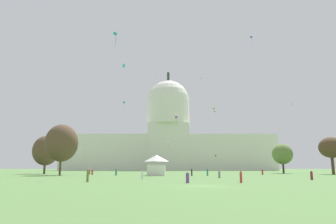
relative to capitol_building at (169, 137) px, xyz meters
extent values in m
plane|color=#567F42|center=(3.81, -172.74, -22.24)|extent=(800.00, 800.00, 0.00)
cube|color=silver|center=(-35.51, 0.00, -10.39)|extent=(71.02, 21.01, 23.71)
cube|color=silver|center=(35.51, 0.00, -10.39)|extent=(71.02, 21.01, 23.71)
cube|color=silver|center=(0.00, 0.00, -6.69)|extent=(26.83, 23.12, 31.10)
cylinder|color=silver|center=(0.00, 0.00, 17.03)|extent=(29.13, 29.13, 16.33)
sphere|color=silver|center=(0.00, 0.00, 25.19)|extent=(29.20, 29.20, 29.20)
cylinder|color=#2D3833|center=(0.00, 0.00, 43.00)|extent=(1.80, 1.80, 6.42)
cube|color=white|center=(-3.12, -128.53, -20.92)|extent=(4.52, 6.38, 2.65)
pyramid|color=white|center=(-3.12, -128.53, -17.88)|extent=(4.74, 6.69, 1.71)
cylinder|color=brown|center=(-39.91, -108.37, -19.96)|extent=(0.65, 0.65, 4.57)
ellipsoid|color=brown|center=(-39.91, -108.37, -14.81)|extent=(9.52, 8.89, 9.57)
cylinder|color=#4C3823|center=(49.46, -114.80, -19.18)|extent=(0.86, 0.86, 6.14)
ellipsoid|color=#4C3823|center=(49.46, -114.80, -14.22)|extent=(7.85, 7.99, 6.30)
cylinder|color=#42301E|center=(39.95, -100.22, -19.98)|extent=(0.64, 0.64, 4.52)
ellipsoid|color=olive|center=(39.95, -100.22, -15.58)|extent=(8.49, 8.88, 7.14)
cylinder|color=brown|center=(-28.55, -126.54, -19.49)|extent=(0.53, 0.53, 5.50)
ellipsoid|color=brown|center=(-28.55, -126.54, -13.78)|extent=(10.52, 10.12, 9.89)
cylinder|color=black|center=(-6.18, -116.73, -21.51)|extent=(0.47, 0.47, 1.46)
sphere|color=#A37556|center=(-6.18, -116.73, -20.67)|extent=(0.25, 0.25, 0.24)
cylinder|color=olive|center=(-11.57, -163.73, -21.47)|extent=(0.35, 0.35, 1.54)
sphere|color=brown|center=(-11.57, -163.73, -20.58)|extent=(0.27, 0.27, 0.25)
cylinder|color=black|center=(5.63, -131.94, -21.48)|extent=(0.44, 0.44, 1.52)
sphere|color=brown|center=(5.63, -131.94, -20.61)|extent=(0.31, 0.31, 0.24)
cylinder|color=maroon|center=(23.85, -155.75, -21.57)|extent=(0.54, 0.54, 1.34)
sphere|color=beige|center=(23.85, -155.75, -20.79)|extent=(0.31, 0.31, 0.23)
cylinder|color=olive|center=(-23.40, -116.01, -21.55)|extent=(0.45, 0.45, 1.39)
sphere|color=beige|center=(-23.40, -116.01, -20.73)|extent=(0.29, 0.29, 0.24)
cylinder|color=gray|center=(9.89, -146.83, -21.60)|extent=(0.52, 0.52, 1.30)
sphere|color=tan|center=(9.89, -146.83, -20.82)|extent=(0.31, 0.31, 0.25)
cylinder|color=#1E757A|center=(9.60, -130.90, -21.50)|extent=(0.47, 0.47, 1.48)
sphere|color=brown|center=(9.60, -130.90, -20.64)|extent=(0.31, 0.31, 0.25)
cylinder|color=#1E757A|center=(-13.60, -127.66, -21.49)|extent=(0.60, 0.60, 1.50)
sphere|color=#A37556|center=(-13.60, -127.66, -20.64)|extent=(0.31, 0.31, 0.22)
cylinder|color=#703D93|center=(2.42, -166.26, -21.61)|extent=(0.63, 0.63, 1.27)
sphere|color=tan|center=(2.42, -166.26, -20.86)|extent=(0.32, 0.32, 0.23)
cylinder|color=silver|center=(-4.86, -151.39, -21.62)|extent=(0.52, 0.52, 1.24)
sphere|color=beige|center=(-4.86, -151.39, -20.89)|extent=(0.33, 0.33, 0.23)
cylinder|color=red|center=(-21.64, -119.99, -21.56)|extent=(0.65, 0.65, 1.37)
sphere|color=beige|center=(-21.64, -119.99, -20.75)|extent=(0.35, 0.35, 0.25)
cylinder|color=red|center=(26.43, -120.41, -21.51)|extent=(0.64, 0.64, 1.46)
sphere|color=tan|center=(26.43, -120.41, -20.67)|extent=(0.31, 0.31, 0.23)
cylinder|color=red|center=(9.72, -165.50, -21.55)|extent=(0.47, 0.47, 1.38)
sphere|color=#A37556|center=(9.72, -165.50, -20.74)|extent=(0.35, 0.35, 0.25)
cube|color=green|center=(25.50, -43.32, 9.80)|extent=(0.77, 0.70, 0.54)
cube|color=green|center=(25.50, -43.32, 10.17)|extent=(0.77, 0.70, 0.54)
pyramid|color=yellow|center=(3.38, -69.66, 3.72)|extent=(1.19, 0.79, 0.31)
cylinder|color=yellow|center=(3.40, -69.35, 2.17)|extent=(0.23, 0.32, 2.17)
cube|color=teal|center=(-14.39, -131.14, 15.17)|extent=(0.87, 0.75, 1.01)
cylinder|color=teal|center=(-14.27, -131.14, 13.01)|extent=(0.11, 0.53, 3.38)
cube|color=orange|center=(-5.30, -91.54, 16.59)|extent=(0.12, 0.86, 0.98)
cylinder|color=yellow|center=(-5.38, -91.54, 15.43)|extent=(0.22, 0.11, 1.34)
cube|color=gold|center=(-35.70, -77.71, -13.60)|extent=(0.76, 0.77, 1.02)
cylinder|color=green|center=(-35.66, -77.71, -15.38)|extent=(0.38, 0.35, 2.49)
cube|color=blue|center=(36.02, -83.60, 35.39)|extent=(0.95, 0.97, 0.51)
cube|color=blue|center=(36.02, -83.60, 35.80)|extent=(0.95, 0.97, 0.51)
cylinder|color=#33BCDB|center=(36.00, -83.60, 33.77)|extent=(0.31, 0.18, 2.95)
cube|color=#33BCDB|center=(-13.64, -119.43, 10.20)|extent=(0.80, 1.07, 1.12)
pyramid|color=#D1339E|center=(-17.05, -114.85, 22.09)|extent=(1.44, 1.53, 0.30)
cylinder|color=#D1339E|center=(-17.20, -114.62, 20.23)|extent=(0.32, 0.35, 2.53)
cube|color=#8CD133|center=(28.35, -21.81, 15.63)|extent=(1.31, 1.30, 0.44)
cube|color=#8CD133|center=(28.35, -21.81, 16.12)|extent=(1.31, 1.30, 0.44)
cylinder|color=#8CD133|center=(28.34, -21.81, 14.64)|extent=(0.27, 0.13, 1.55)
cube|color=red|center=(38.80, -114.09, -0.62)|extent=(0.63, 0.66, 0.95)
cube|color=white|center=(-0.21, -72.70, -8.92)|extent=(0.82, 0.89, 0.96)
cylinder|color=green|center=(-0.02, -72.70, -10.69)|extent=(0.08, 0.07, 2.60)
cube|color=purple|center=(3.40, -76.66, 1.17)|extent=(1.24, 1.28, 0.67)
cube|color=purple|center=(3.40, -76.66, 1.78)|extent=(1.24, 1.28, 0.67)
cylinder|color=purple|center=(3.35, -76.66, -0.73)|extent=(0.12, 0.19, 3.40)
cube|color=black|center=(26.26, -37.22, -13.90)|extent=(0.81, 0.77, 0.49)
cube|color=black|center=(26.26, -37.22, -13.47)|extent=(0.81, 0.77, 0.49)
cube|color=green|center=(-24.69, -42.22, 15.10)|extent=(1.13, 1.08, 0.59)
cube|color=green|center=(-24.69, -42.22, 15.68)|extent=(1.13, 1.08, 0.59)
cylinder|color=green|center=(-24.67, -42.22, 13.31)|extent=(0.25, 0.45, 3.14)
pyramid|color=pink|center=(17.04, -59.72, 23.78)|extent=(1.42, 1.49, 0.20)
cylinder|color=#33BCDB|center=(16.70, -59.47, 22.14)|extent=(0.26, 0.35, 2.00)
camera|label=1|loc=(-0.19, -207.69, -20.21)|focal=32.55mm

